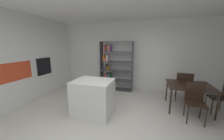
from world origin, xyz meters
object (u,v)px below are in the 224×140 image
at_px(dining_chair_far, 184,85).
at_px(built_in_oven, 44,66).
at_px(dining_chair_near, 195,99).
at_px(dining_table, 189,87).
at_px(open_bookshelf, 113,66).
at_px(kitchen_island, 93,97).
at_px(dining_chair_window_side, 223,94).

bearing_deg(dining_chair_far, built_in_oven, 18.39).
distance_m(built_in_oven, dining_chair_near, 4.75).
bearing_deg(built_in_oven, dining_table, 4.18).
xyz_separation_m(built_in_oven, open_bookshelf, (2.19, 1.32, -0.10)).
relative_size(built_in_oven, kitchen_island, 0.59).
bearing_deg(built_in_oven, dining_chair_window_side, 3.62).
bearing_deg(dining_chair_near, open_bookshelf, 152.30).
xyz_separation_m(dining_table, dining_chair_far, (-0.01, 0.51, -0.09)).
bearing_deg(dining_chair_window_side, kitchen_island, -75.52).
xyz_separation_m(open_bookshelf, dining_table, (2.52, -0.98, -0.32)).
height_order(open_bookshelf, dining_chair_far, open_bookshelf).
bearing_deg(dining_chair_near, built_in_oven, -179.16).
bearing_deg(open_bookshelf, dining_chair_far, -10.58).
relative_size(open_bookshelf, dining_chair_near, 2.13).
xyz_separation_m(open_bookshelf, dining_chair_near, (2.53, -1.50, -0.44)).
relative_size(built_in_oven, dining_table, 0.52).
distance_m(kitchen_island, dining_chair_far, 2.90).
bearing_deg(built_in_oven, kitchen_island, -16.45).
distance_m(built_in_oven, kitchen_island, 2.40).
relative_size(kitchen_island, open_bookshelf, 0.51).
distance_m(kitchen_island, dining_table, 2.69).
height_order(dining_table, dining_chair_far, dining_chair_far).
relative_size(kitchen_island, dining_chair_window_side, 1.08).
height_order(dining_chair_window_side, dining_chair_far, dining_chair_far).
xyz_separation_m(kitchen_island, dining_table, (2.49, 1.00, 0.21)).
height_order(kitchen_island, open_bookshelf, open_bookshelf).
distance_m(open_bookshelf, dining_chair_window_side, 3.49).
relative_size(dining_table, dining_chair_window_side, 1.24).
bearing_deg(dining_chair_window_side, dining_chair_near, -59.06).
height_order(built_in_oven, open_bookshelf, open_bookshelf).
bearing_deg(built_in_oven, open_bookshelf, 31.17).
relative_size(dining_chair_window_side, dining_chair_far, 0.95).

